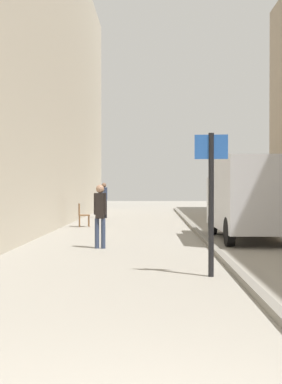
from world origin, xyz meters
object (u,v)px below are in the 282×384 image
pedestrian_mid_block (100,212)px  street_sign_post (211,191)px  delivery_van (250,197)px  cafe_chair_near_window (82,213)px  pedestrian_main_foreground (104,198)px

pedestrian_mid_block → street_sign_post: (2.44, -3.99, 0.58)m
pedestrian_mid_block → delivery_van: delivery_van is taller
pedestrian_mid_block → cafe_chair_near_window: bearing=-73.5°
pedestrian_mid_block → street_sign_post: 4.72m
pedestrian_main_foreground → pedestrian_mid_block: 12.44m
pedestrian_mid_block → delivery_van: 4.85m
street_sign_post → cafe_chair_near_window: street_sign_post is taller
pedestrian_main_foreground → cafe_chair_near_window: size_ratio=1.93×
street_sign_post → cafe_chair_near_window: 11.60m
pedestrian_main_foreground → pedestrian_mid_block: size_ratio=1.08×
street_sign_post → cafe_chair_near_window: bearing=-66.7°
cafe_chair_near_window → pedestrian_mid_block: bearing=-0.3°
street_sign_post → pedestrian_main_foreground: bearing=-74.2°
delivery_van → street_sign_post: size_ratio=1.91×
delivery_van → cafe_chair_near_window: bearing=140.1°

